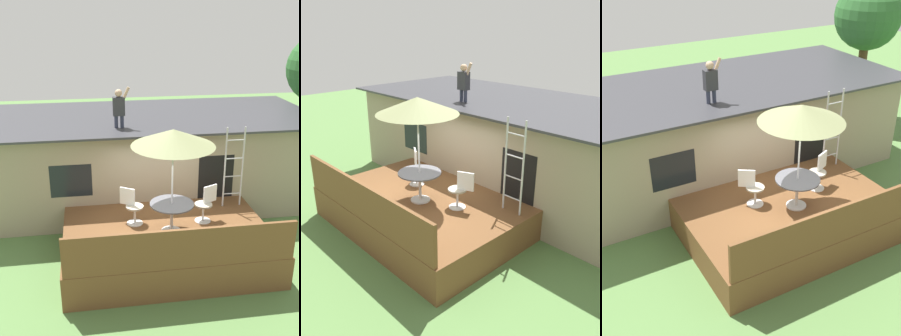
# 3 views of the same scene
# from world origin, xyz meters

# --- Properties ---
(ground_plane) EXTENTS (40.00, 40.00, 0.00)m
(ground_plane) POSITION_xyz_m (0.00, 0.00, 0.00)
(ground_plane) COLOR #567F42
(house) EXTENTS (10.50, 4.50, 2.76)m
(house) POSITION_xyz_m (0.00, 3.60, 1.38)
(house) COLOR gray
(house) RESTS_ON ground
(deck) EXTENTS (4.96, 3.43, 0.80)m
(deck) POSITION_xyz_m (0.00, 0.00, 0.40)
(deck) COLOR brown
(deck) RESTS_ON ground
(deck_railing) EXTENTS (4.86, 0.08, 0.90)m
(deck_railing) POSITION_xyz_m (0.00, -1.66, 1.25)
(deck_railing) COLOR brown
(deck_railing) RESTS_ON deck
(patio_table) EXTENTS (1.04, 1.04, 0.74)m
(patio_table) POSITION_xyz_m (0.09, -0.13, 1.39)
(patio_table) COLOR silver
(patio_table) RESTS_ON deck
(patio_umbrella) EXTENTS (1.90, 1.90, 2.54)m
(patio_umbrella) POSITION_xyz_m (0.09, -0.13, 3.15)
(patio_umbrella) COLOR silver
(patio_umbrella) RESTS_ON deck
(step_ladder) EXTENTS (0.52, 0.04, 2.20)m
(step_ladder) POSITION_xyz_m (1.98, 1.03, 1.90)
(step_ladder) COLOR silver
(step_ladder) RESTS_ON deck
(person_figure) EXTENTS (0.47, 0.20, 1.11)m
(person_figure) POSITION_xyz_m (-0.88, 2.32, 3.36)
(person_figure) COLOR #33384C
(person_figure) RESTS_ON house
(patio_chair_left) EXTENTS (0.56, 0.46, 0.92)m
(patio_chair_left) POSITION_xyz_m (-0.78, 0.44, 1.26)
(patio_chair_left) COLOR silver
(patio_chair_left) RESTS_ON deck
(patio_chair_right) EXTENTS (0.59, 0.44, 0.92)m
(patio_chair_right) POSITION_xyz_m (1.05, 0.30, 1.26)
(patio_chair_right) COLOR silver
(patio_chair_right) RESTS_ON deck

